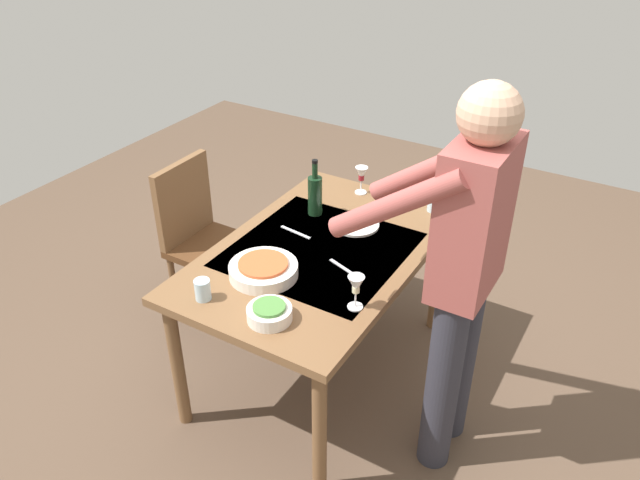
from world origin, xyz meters
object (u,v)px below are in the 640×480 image
object	(u,v)px
dining_table	(320,264)
water_cup_near_left	(203,290)
serving_bowl_pasta	(263,269)
wine_glass_left	(361,175)
side_bowl_salad	(269,313)
chair_near	(200,232)
dinner_plate_near	(356,224)
water_cup_near_right	(434,202)
wine_bottle	(315,194)
person_server	(462,267)
wine_glass_right	(356,286)

from	to	relation	value
dining_table	water_cup_near_left	world-z (taller)	water_cup_near_left
serving_bowl_pasta	wine_glass_left	bearing A→B (deg)	179.78
serving_bowl_pasta	side_bowl_salad	xyz separation A→B (m)	(0.23, 0.19, 0.00)
chair_near	dinner_plate_near	distance (m)	0.91
water_cup_near_right	dinner_plate_near	size ratio (longest dim) A/B	0.41
water_cup_near_left	side_bowl_salad	distance (m)	0.31
chair_near	wine_bottle	xyz separation A→B (m)	(-0.18, 0.63, 0.32)
dining_table	water_cup_near_right	size ratio (longest dim) A/B	14.77
dining_table	dinner_plate_near	bearing A→B (deg)	171.45
person_server	dinner_plate_near	distance (m)	0.80
chair_near	side_bowl_salad	xyz separation A→B (m)	(0.64, 0.91, 0.25)
dinner_plate_near	side_bowl_salad	bearing A→B (deg)	3.46
chair_near	wine_glass_right	xyz separation A→B (m)	(0.40, 1.17, 0.32)
person_server	dining_table	bearing A→B (deg)	-100.12
wine_bottle	wine_glass_left	distance (m)	0.33
dining_table	wine_bottle	xyz separation A→B (m)	(-0.27, -0.19, 0.19)
dining_table	serving_bowl_pasta	xyz separation A→B (m)	(0.31, -0.10, 0.11)
water_cup_near_left	dining_table	bearing A→B (deg)	158.84
person_server	wine_glass_left	bearing A→B (deg)	-131.85
side_bowl_salad	dinner_plate_near	world-z (taller)	side_bowl_salad
wine_bottle	side_bowl_salad	bearing A→B (deg)	19.23
water_cup_near_right	side_bowl_salad	distance (m)	1.17
side_bowl_salad	dinner_plate_near	size ratio (longest dim) A/B	0.78
water_cup_near_right	serving_bowl_pasta	world-z (taller)	water_cup_near_right
wine_bottle	water_cup_near_left	size ratio (longest dim) A/B	3.26
serving_bowl_pasta	person_server	bearing A→B (deg)	102.64
side_bowl_salad	wine_bottle	bearing A→B (deg)	-160.77
water_cup_near_right	wine_glass_left	bearing A→B (deg)	-87.59
serving_bowl_pasta	dinner_plate_near	size ratio (longest dim) A/B	1.30
water_cup_near_left	wine_bottle	bearing A→B (deg)	178.20
water_cup_near_right	water_cup_near_left	bearing A→B (deg)	-24.26
wine_glass_right	side_bowl_salad	world-z (taller)	wine_glass_right
person_server	side_bowl_salad	bearing A→B (deg)	-56.10
wine_glass_left	dinner_plate_near	size ratio (longest dim) A/B	0.66
wine_bottle	wine_glass_right	size ratio (longest dim) A/B	1.96
wine_glass_left	serving_bowl_pasta	size ratio (longest dim) A/B	0.50
person_server	serving_bowl_pasta	xyz separation A→B (m)	(0.18, -0.80, -0.19)
side_bowl_salad	wine_glass_left	bearing A→B (deg)	-170.53
person_server	water_cup_near_right	world-z (taller)	person_server
wine_bottle	wine_glass_right	distance (m)	0.79
wine_bottle	person_server	bearing A→B (deg)	65.93
dining_table	serving_bowl_pasta	distance (m)	0.34
water_cup_near_right	serving_bowl_pasta	xyz separation A→B (m)	(0.92, -0.41, -0.01)
person_server	wine_glass_left	size ratio (longest dim) A/B	11.19
water_cup_near_right	side_bowl_salad	size ratio (longest dim) A/B	0.52
dining_table	water_cup_near_left	distance (m)	0.62
water_cup_near_left	water_cup_near_right	world-z (taller)	water_cup_near_right
chair_near	wine_glass_right	world-z (taller)	chair_near
dining_table	water_cup_near_left	xyz separation A→B (m)	(0.57, -0.22, 0.13)
dining_table	wine_bottle	distance (m)	0.39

